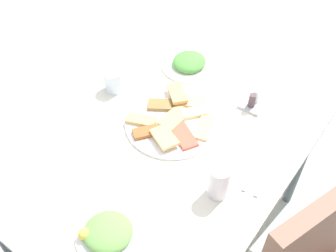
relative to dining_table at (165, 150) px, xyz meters
name	(u,v)px	position (x,y,z in m)	size (l,w,h in m)	color
ground_plane	(166,234)	(0.00, 0.00, -0.64)	(6.00, 6.00, 0.00)	#A7AEA2
dining_table	(165,150)	(0.00, 0.00, 0.00)	(1.21, 0.89, 0.71)	silver
pide_platter	(173,121)	(-0.07, -0.02, 0.08)	(0.35, 0.35, 0.04)	white
salad_plate_greens	(107,233)	(0.41, 0.10, 0.09)	(0.20, 0.20, 0.05)	white
salad_plate_rice	(189,63)	(-0.39, -0.16, 0.09)	(0.24, 0.24, 0.05)	white
soda_can	(219,182)	(0.09, 0.28, 0.13)	(0.07, 0.07, 0.12)	silver
drinking_glass	(114,81)	(-0.09, -0.32, 0.12)	(0.08, 0.08, 0.09)	silver
paper_napkin	(256,175)	(-0.05, 0.34, 0.07)	(0.13, 0.13, 0.00)	white
fork	(252,171)	(-0.05, 0.32, 0.08)	(0.17, 0.01, 0.01)	silver
spoon	(261,177)	(-0.05, 0.36, 0.08)	(0.16, 0.01, 0.01)	silver
condiment_caddy	(253,102)	(-0.33, 0.17, 0.09)	(0.09, 0.09, 0.07)	#B2B2B7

